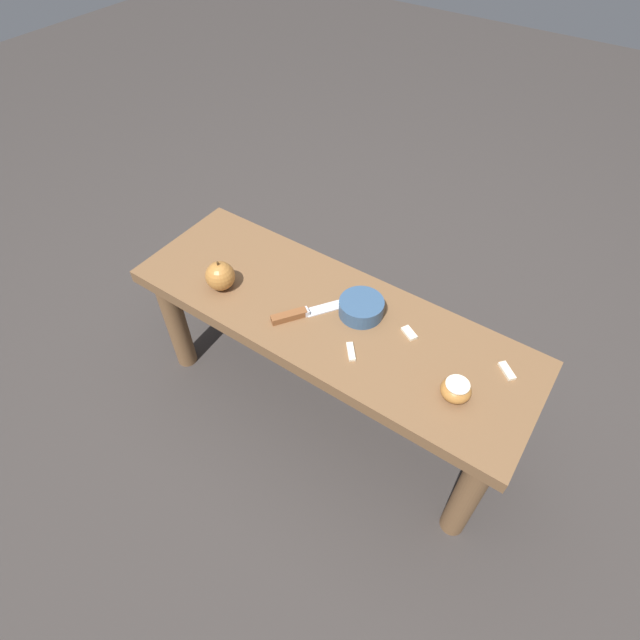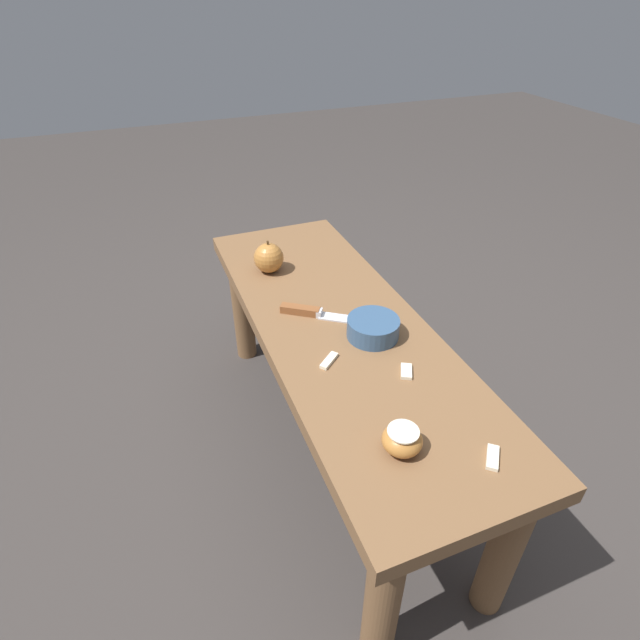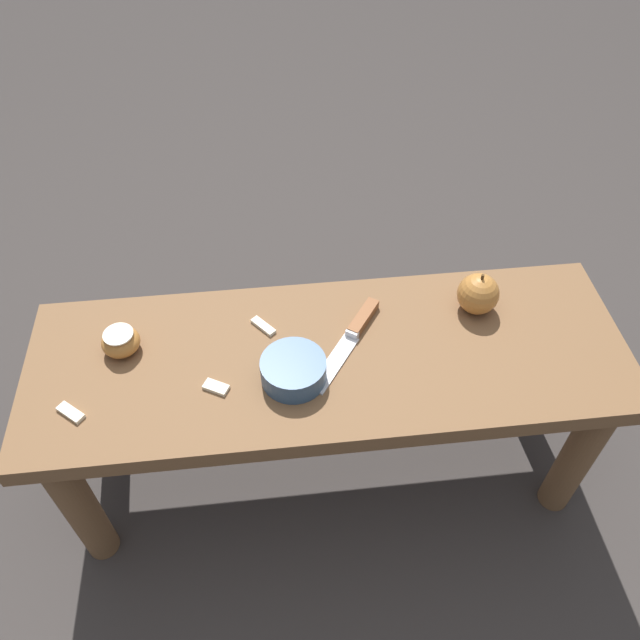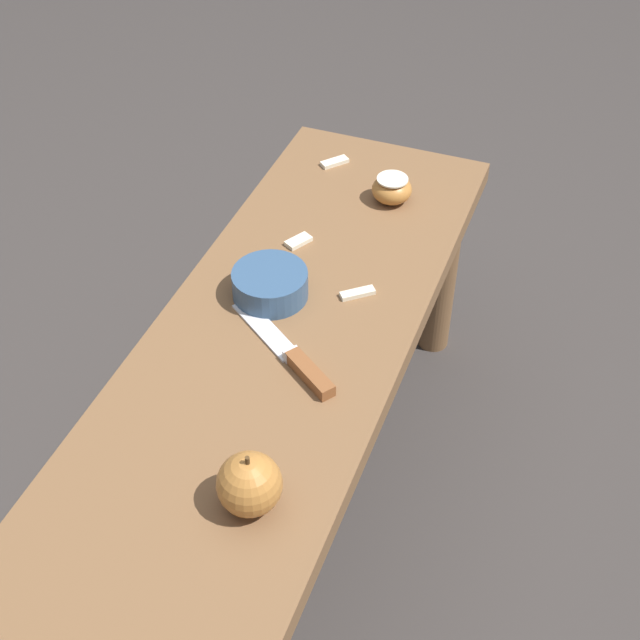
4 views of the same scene
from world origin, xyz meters
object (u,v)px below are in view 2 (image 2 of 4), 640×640
knife (315,313)px  wooden_bench (340,351)px  bowl (373,328)px  apple_cut (402,440)px  apple_whole (269,258)px

knife → wooden_bench: bearing=-15.1°
bowl → apple_cut: bearing=-17.7°
apple_whole → apple_cut: 0.71m
knife → apple_cut: 0.45m
apple_whole → apple_cut: (0.71, 0.03, -0.02)m
wooden_bench → knife: 0.12m
knife → apple_whole: bearing=134.0°
apple_whole → apple_cut: size_ratio=1.30×
apple_cut → bowl: (-0.32, 0.10, -0.00)m
apple_cut → bowl: size_ratio=0.60×
wooden_bench → apple_cut: (0.40, -0.05, 0.11)m
knife → bowl: bowl is taller
knife → bowl: (0.13, 0.10, 0.02)m
knife → bowl: 0.16m
wooden_bench → knife: (-0.06, -0.05, 0.09)m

